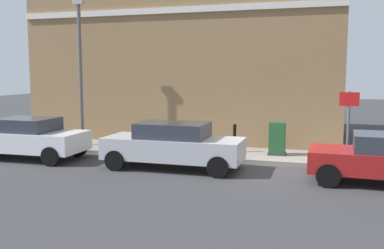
% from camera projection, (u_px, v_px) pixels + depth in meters
% --- Properties ---
extents(ground, '(80.00, 80.00, 0.00)m').
position_uv_depth(ground, '(278.00, 172.00, 13.29)').
color(ground, '#38383A').
extents(sidewalk, '(2.39, 30.00, 0.15)m').
position_uv_depth(sidewalk, '(129.00, 148.00, 16.95)').
color(sidewalk, gray).
rests_on(sidewalk, ground).
extents(corner_building, '(7.43, 13.40, 9.11)m').
position_uv_depth(corner_building, '(196.00, 41.00, 20.63)').
color(corner_building, olive).
rests_on(corner_building, ground).
extents(car_silver, '(1.83, 4.40, 1.47)m').
position_uv_depth(car_silver, '(173.00, 145.00, 13.62)').
color(car_silver, '#B7B7BC').
rests_on(car_silver, ground).
extents(car_white, '(2.02, 4.42, 1.45)m').
position_uv_depth(car_white, '(25.00, 138.00, 15.22)').
color(car_white, silver).
rests_on(car_white, ground).
extents(utility_cabinet, '(0.46, 0.61, 1.15)m').
position_uv_depth(utility_cabinet, '(277.00, 140.00, 15.15)').
color(utility_cabinet, '#1E4C28').
rests_on(utility_cabinet, sidewalk).
extents(bollard_near_cabinet, '(0.14, 0.14, 1.04)m').
position_uv_depth(bollard_near_cabinet, '(235.00, 137.00, 15.69)').
color(bollard_near_cabinet, black).
rests_on(bollard_near_cabinet, sidewalk).
extents(street_sign, '(0.08, 0.60, 2.30)m').
position_uv_depth(street_sign, '(349.00, 116.00, 13.69)').
color(street_sign, '#59595B').
rests_on(street_sign, sidewalk).
extents(lamppost, '(0.20, 0.44, 5.72)m').
position_uv_depth(lamppost, '(80.00, 66.00, 17.02)').
color(lamppost, '#59595B').
rests_on(lamppost, sidewalk).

